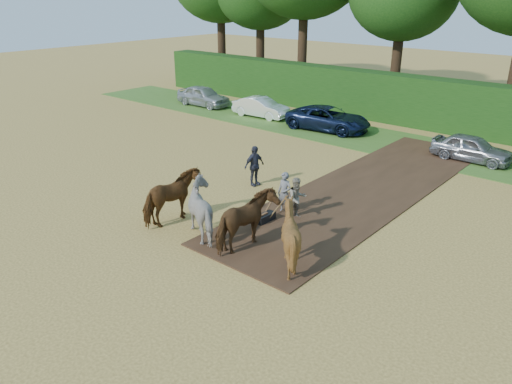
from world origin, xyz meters
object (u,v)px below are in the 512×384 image
object	(u,v)px
spectator_near	(297,199)
parked_cars	(397,133)
spectator_far	(254,166)
plough_team	(228,215)

from	to	relation	value
spectator_near	parked_cars	distance (m)	11.24
spectator_near	spectator_far	size ratio (longest dim) A/B	0.91
spectator_near	parked_cars	xyz separation A→B (m)	(-1.42, 11.15, -0.12)
spectator_near	plough_team	xyz separation A→B (m)	(-0.68, -2.91, 0.16)
spectator_far	plough_team	xyz separation A→B (m)	(2.73, -4.50, 0.08)
spectator_far	spectator_near	bearing A→B (deg)	-105.70
spectator_near	parked_cars	bearing A→B (deg)	28.91
spectator_near	plough_team	world-z (taller)	plough_team
spectator_near	spectator_far	bearing A→B (deg)	86.71
spectator_far	plough_team	world-z (taller)	plough_team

